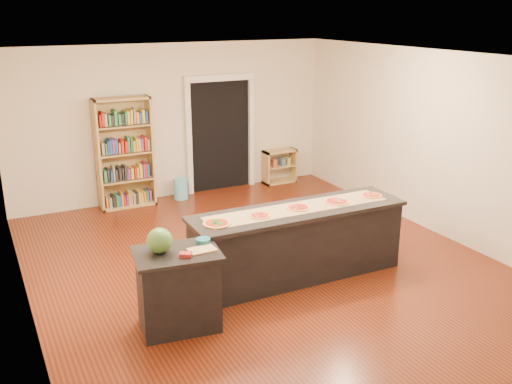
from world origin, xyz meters
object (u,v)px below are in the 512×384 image
low_shelf (280,166)px  watermelon (160,241)px  kitchen_island (298,243)px  bookshelf (125,153)px  side_counter (178,289)px  waste_bin (181,189)px

low_shelf → watermelon: bearing=-132.2°
watermelon → kitchen_island: bearing=11.7°
bookshelf → watermelon: (-0.72, -4.20, 0.07)m
bookshelf → low_shelf: 3.18m
side_counter → waste_bin: bearing=78.0°
side_counter → low_shelf: side_counter is taller
bookshelf → watermelon: bookshelf is taller
kitchen_island → waste_bin: size_ratio=7.38×
kitchen_island → watermelon: watermelon is taller
side_counter → low_shelf: (3.68, 4.29, -0.12)m
waste_bin → side_counter: bearing=-110.1°
side_counter → watermelon: 0.61m
kitchen_island → bookshelf: size_ratio=1.48×
side_counter → bookshelf: (0.56, 4.27, 0.52)m
kitchen_island → low_shelf: bearing=64.6°
kitchen_island → side_counter: 1.87m
side_counter → bookshelf: 4.33m
kitchen_island → bookshelf: bookshelf is taller
side_counter → low_shelf: size_ratio=1.35×
kitchen_island → bookshelf: 4.02m
bookshelf → waste_bin: size_ratio=4.99×
kitchen_island → side_counter: kitchen_island is taller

